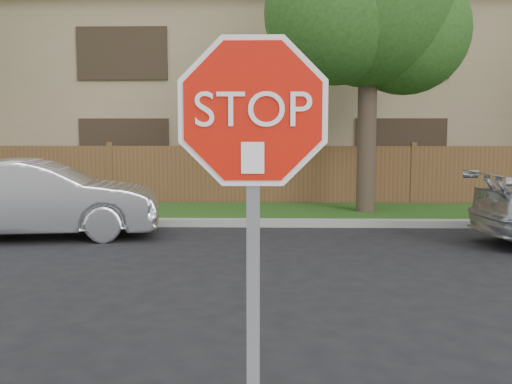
{
  "coord_description": "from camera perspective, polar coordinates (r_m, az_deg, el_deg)",
  "views": [
    {
      "loc": [
        0.28,
        -4.36,
        2.07
      ],
      "look_at": [
        0.19,
        -0.9,
        1.7
      ],
      "focal_mm": 42.0,
      "sensor_mm": 36.0,
      "label": 1
    }
  ],
  "objects": [
    {
      "name": "grass_strip",
      "position": [
        14.31,
        0.34,
        -1.97
      ],
      "size": [
        70.0,
        3.0,
        0.12
      ],
      "primitive_type": "cube",
      "color": "#1E4714",
      "rests_on": "ground"
    },
    {
      "name": "far_curb",
      "position": [
        12.67,
        0.19,
        -2.95
      ],
      "size": [
        70.0,
        0.3,
        0.15
      ],
      "primitive_type": "cube",
      "color": "gray",
      "rests_on": "ground"
    },
    {
      "name": "stop_sign",
      "position": [
        2.89,
        -0.29,
        1.33
      ],
      "size": [
        1.01,
        0.13,
        2.55
      ],
      "color": "gray",
      "rests_on": "sidewalk_near"
    },
    {
      "name": "apartment_building",
      "position": [
        21.41,
        0.73,
        10.01
      ],
      "size": [
        35.2,
        9.2,
        7.2
      ],
      "color": "tan",
      "rests_on": "ground"
    },
    {
      "name": "sedan_left",
      "position": [
        12.01,
        -20.09,
        -0.63
      ],
      "size": [
        4.68,
        2.23,
        1.48
      ],
      "primitive_type": "imported",
      "rotation": [
        0.0,
        0.0,
        1.72
      ],
      "color": "#B3B3B7",
      "rests_on": "ground"
    },
    {
      "name": "tree_mid",
      "position": [
        14.38,
        10.89,
        17.24
      ],
      "size": [
        4.8,
        3.9,
        7.35
      ],
      "color": "#382B21",
      "rests_on": "ground"
    },
    {
      "name": "fence",
      "position": [
        15.81,
        0.46,
        1.5
      ],
      "size": [
        70.0,
        0.12,
        1.6
      ],
      "primitive_type": "cube",
      "color": "brown",
      "rests_on": "ground"
    }
  ]
}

